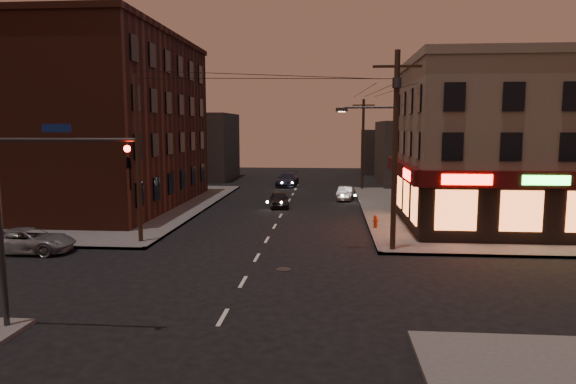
# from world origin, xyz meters

# --- Properties ---
(ground) EXTENTS (120.00, 120.00, 0.00)m
(ground) POSITION_xyz_m (0.00, 0.00, 0.00)
(ground) COLOR black
(ground) RESTS_ON ground
(sidewalk_ne) EXTENTS (24.00, 28.00, 0.15)m
(sidewalk_ne) POSITION_xyz_m (18.00, 19.00, 0.07)
(sidewalk_ne) COLOR #514F4C
(sidewalk_ne) RESTS_ON ground
(sidewalk_nw) EXTENTS (24.00, 28.00, 0.15)m
(sidewalk_nw) POSITION_xyz_m (-18.00, 19.00, 0.07)
(sidewalk_nw) COLOR #514F4C
(sidewalk_nw) RESTS_ON ground
(pizza_building) EXTENTS (15.85, 12.85, 10.50)m
(pizza_building) POSITION_xyz_m (15.93, 13.43, 5.35)
(pizza_building) COLOR gray
(pizza_building) RESTS_ON sidewalk_ne
(brick_apartment) EXTENTS (12.00, 20.00, 13.00)m
(brick_apartment) POSITION_xyz_m (-14.50, 19.00, 6.65)
(brick_apartment) COLOR #4D2419
(brick_apartment) RESTS_ON sidewalk_nw
(bg_building_ne_a) EXTENTS (10.00, 12.00, 7.00)m
(bg_building_ne_a) POSITION_xyz_m (14.00, 38.00, 3.50)
(bg_building_ne_a) COLOR #3F3D3A
(bg_building_ne_a) RESTS_ON ground
(bg_building_nw) EXTENTS (9.00, 10.00, 8.00)m
(bg_building_nw) POSITION_xyz_m (-13.00, 42.00, 4.00)
(bg_building_nw) COLOR #3F3D3A
(bg_building_nw) RESTS_ON ground
(bg_building_ne_b) EXTENTS (8.00, 8.00, 6.00)m
(bg_building_ne_b) POSITION_xyz_m (12.00, 52.00, 3.00)
(bg_building_ne_b) COLOR #3F3D3A
(bg_building_ne_b) RESTS_ON ground
(utility_pole_main) EXTENTS (4.20, 0.44, 10.00)m
(utility_pole_main) POSITION_xyz_m (6.68, 5.80, 5.76)
(utility_pole_main) COLOR #382619
(utility_pole_main) RESTS_ON sidewalk_ne
(utility_pole_far) EXTENTS (0.26, 0.26, 9.00)m
(utility_pole_far) POSITION_xyz_m (6.80, 32.00, 4.65)
(utility_pole_far) COLOR #382619
(utility_pole_far) RESTS_ON sidewalk_ne
(utility_pole_west) EXTENTS (0.24, 0.24, 9.00)m
(utility_pole_west) POSITION_xyz_m (-6.80, 6.50, 4.65)
(utility_pole_west) COLOR #382619
(utility_pole_west) RESTS_ON sidewalk_nw
(traffic_signal) EXTENTS (4.49, 0.32, 6.47)m
(traffic_signal) POSITION_xyz_m (-5.57, -5.60, 4.16)
(traffic_signal) COLOR #333538
(traffic_signal) RESTS_ON ground
(suv_cross) EXTENTS (4.65, 2.29, 1.27)m
(suv_cross) POSITION_xyz_m (-11.73, 4.00, 0.63)
(suv_cross) COLOR gray
(suv_cross) RESTS_ON ground
(sedan_near) EXTENTS (1.92, 3.85, 1.26)m
(sedan_near) POSITION_xyz_m (-0.50, 20.09, 0.63)
(sedan_near) COLOR black
(sedan_near) RESTS_ON ground
(sedan_mid) EXTENTS (1.69, 3.73, 1.19)m
(sedan_mid) POSITION_xyz_m (4.90, 24.57, 0.59)
(sedan_mid) COLOR slate
(sedan_mid) RESTS_ON ground
(sedan_far) EXTENTS (2.40, 5.14, 1.45)m
(sedan_far) POSITION_xyz_m (-1.09, 34.75, 0.73)
(sedan_far) COLOR #1C2339
(sedan_far) RESTS_ON ground
(fire_hydrant) EXTENTS (0.36, 0.36, 0.79)m
(fire_hydrant) POSITION_xyz_m (6.40, 11.40, 0.58)
(fire_hydrant) COLOR #962C0D
(fire_hydrant) RESTS_ON sidewalk_ne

